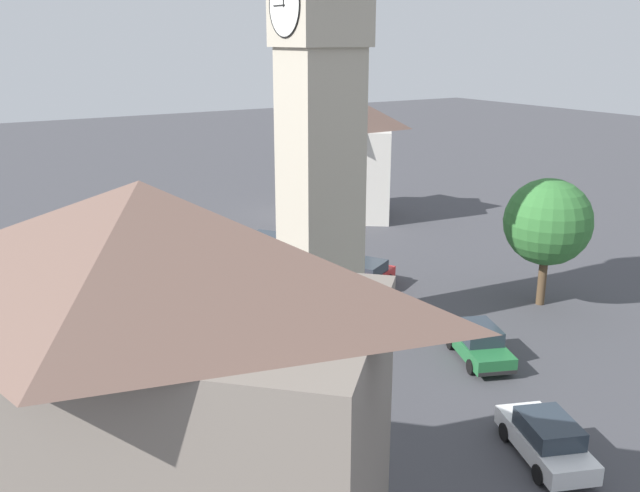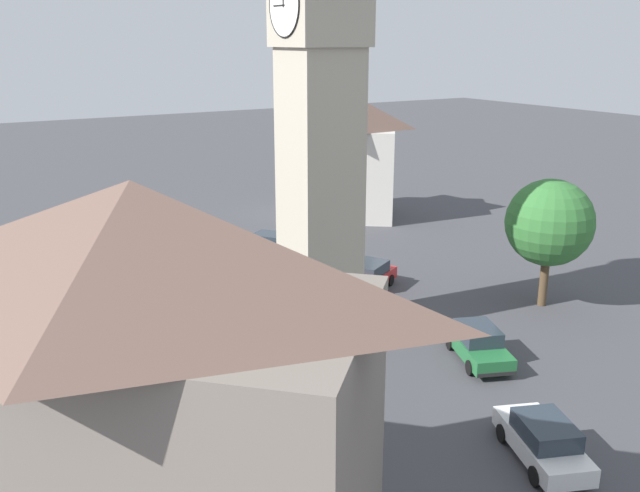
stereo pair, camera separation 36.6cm
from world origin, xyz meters
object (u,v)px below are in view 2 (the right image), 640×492
car_blue_kerb (186,277)px  car_black_far (272,245)px  tree (550,223)px  clock_tower (320,30)px  building_terrace_right (148,406)px  car_silver_kerb (478,344)px  road_sign (257,271)px  car_white_side (543,440)px  car_red_corner (368,276)px  pedestrian (224,319)px  building_corner_back (351,156)px

car_blue_kerb → car_black_far: 7.51m
car_blue_kerb → tree: 19.53m
car_black_far → car_blue_kerb: bearing=113.6°
car_black_far → clock_tower: bearing=163.8°
tree → building_terrace_right: bearing=110.9°
car_silver_kerb → road_sign: size_ratio=1.59×
clock_tower → car_white_side: size_ratio=5.25×
tree → car_red_corner: bearing=44.6°
car_blue_kerb → pedestrian: (-7.04, 0.72, 0.25)m
car_black_far → road_sign: road_sign is taller
car_white_side → tree: bearing=-48.2°
pedestrian → car_red_corner: bearing=-78.2°
car_white_side → building_corner_back: size_ratio=0.47×
car_blue_kerb → car_red_corner: size_ratio=0.96×
car_blue_kerb → car_white_side: (-21.33, -4.42, 0.00)m
car_silver_kerb → tree: bearing=-67.6°
car_silver_kerb → car_white_side: same height
car_white_side → building_corner_back: (30.54, -12.46, 4.03)m
clock_tower → road_sign: clock_tower is taller
car_black_far → road_sign: size_ratio=1.55×
clock_tower → car_white_side: 18.21m
pedestrian → building_corner_back: building_corner_back is taller
tree → building_terrace_right: (-8.93, 23.43, 0.94)m
car_black_far → building_terrace_right: building_terrace_right is taller
car_red_corner → car_white_side: size_ratio=0.99×
car_white_side → car_red_corner: bearing=-14.9°
car_white_side → road_sign: road_sign is taller
pedestrian → tree: size_ratio=0.25×
car_black_far → car_white_side: bearing=174.2°
car_white_side → building_terrace_right: building_terrace_right is taller
car_silver_kerb → car_red_corner: same height
car_red_corner → car_black_far: bearing=13.0°
car_black_far → pedestrian: bearing=142.9°
car_black_far → car_red_corner: bearing=-167.0°
building_corner_back → pedestrian: bearing=132.7°
car_red_corner → building_terrace_right: size_ratio=0.37×
car_blue_kerb → building_terrace_right: size_ratio=0.36×
car_white_side → building_terrace_right: size_ratio=0.37×
car_black_far → tree: (-14.66, -8.36, 3.69)m
car_silver_kerb → car_black_far: size_ratio=1.03×
car_blue_kerb → building_corner_back: bearing=-61.4°
building_corner_back → road_sign: 19.83m
clock_tower → road_sign: bearing=13.4°
car_white_side → tree: size_ratio=0.67×
tree → building_terrace_right: size_ratio=0.56×
clock_tower → car_white_side: bearing=-175.9°
clock_tower → tree: bearing=-104.7°
road_sign → pedestrian: bearing=133.2°
clock_tower → road_sign: 12.69m
pedestrian → car_black_far: bearing=-37.1°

